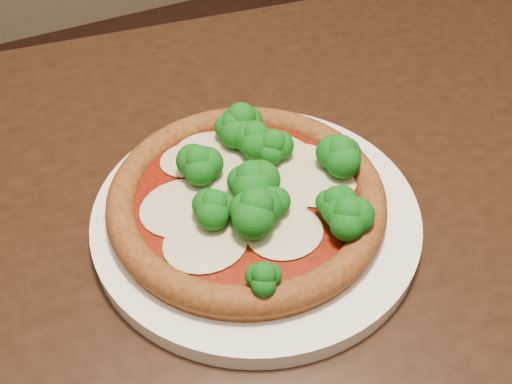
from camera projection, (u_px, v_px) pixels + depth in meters
name	position (u px, v px, depth m)	size (l,w,h in m)	color
dining_table	(282.00, 316.00, 0.57)	(1.27, 1.03, 0.75)	black
plate	(256.00, 215.00, 0.53)	(0.30, 0.30, 0.02)	white
pizza	(251.00, 190.00, 0.52)	(0.25, 0.25, 0.06)	brown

